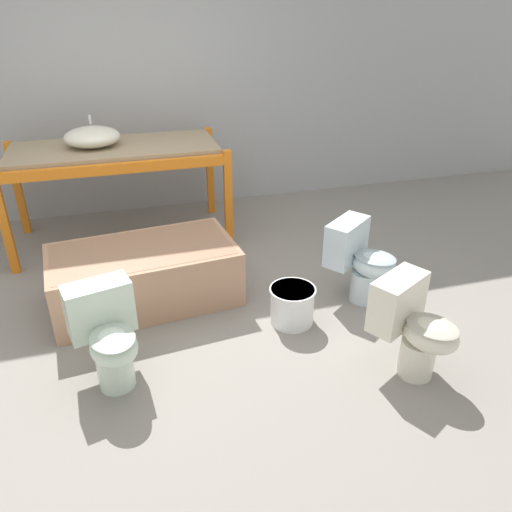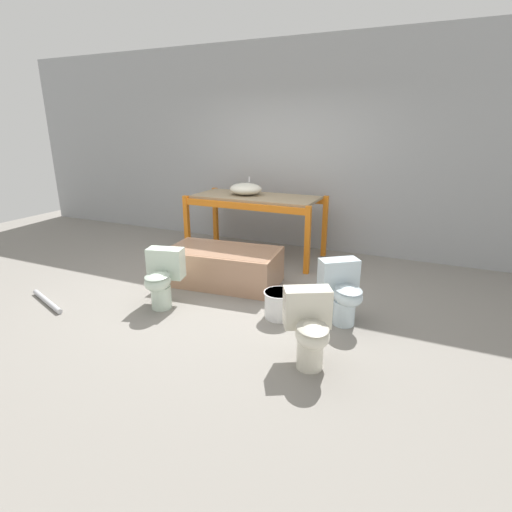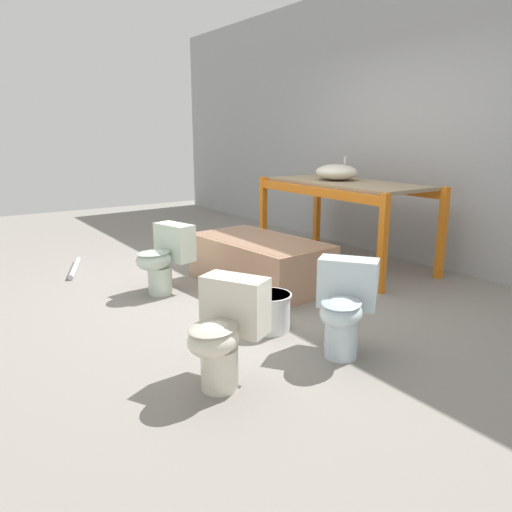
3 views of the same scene
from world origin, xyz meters
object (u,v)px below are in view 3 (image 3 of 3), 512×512
toilet_near (344,304)px  toilet_far (225,329)px  sink_basin (336,172)px  bathtub_main (260,258)px  toilet_extra (164,256)px  bucket_white (269,311)px

toilet_near → toilet_far: bearing=-132.0°
toilet_far → sink_basin: bearing=97.1°
bathtub_main → toilet_extra: 0.93m
bathtub_main → toilet_near: bearing=-20.4°
toilet_near → toilet_extra: bearing=156.4°
toilet_far → toilet_near: bearing=56.5°
bucket_white → toilet_far: bearing=-52.6°
bucket_white → toilet_near: bearing=16.2°
toilet_extra → bucket_white: bearing=-2.2°
sink_basin → bucket_white: sink_basin is taller
toilet_near → toilet_far: same height
toilet_extra → bucket_white: toilet_extra is taller
sink_basin → toilet_extra: bearing=-90.1°
bathtub_main → toilet_near: (1.63, -0.42, 0.09)m
sink_basin → toilet_extra: 2.22m
bathtub_main → toilet_extra: bearing=-113.7°
toilet_near → toilet_far: (-0.08, -0.88, 0.00)m
toilet_far → bucket_white: bearing=98.8°
toilet_near → bucket_white: toilet_near is taller
toilet_extra → toilet_far: bearing=-27.5°
sink_basin → toilet_extra: (-0.00, -2.12, -0.68)m
sink_basin → toilet_near: bearing=-41.0°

